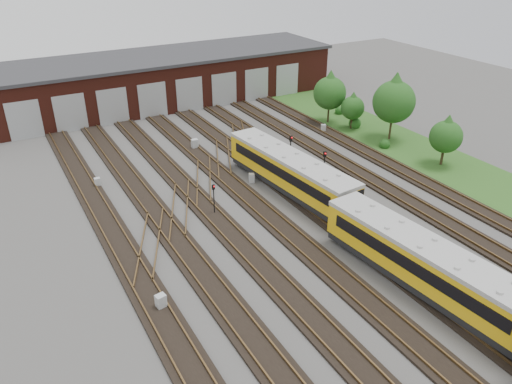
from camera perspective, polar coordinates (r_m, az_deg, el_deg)
ground at (r=38.81m, az=8.04°, el=-5.56°), size 120.00×120.00×0.00m
track_network at (r=39.05m, az=7.34°, el=-5.10°), size 30.40×70.00×0.33m
maintenance_shed at (r=70.74m, az=-11.85°, el=12.47°), size 51.00×12.50×6.35m
grass_verge at (r=57.00m, az=17.48°, el=4.67°), size 8.00×55.00×0.05m
metro_train at (r=34.40m, az=18.62°, el=-7.77°), size 4.15×47.70×3.21m
signal_mast_0 at (r=41.19m, az=-4.85°, el=-0.40°), size 0.25×0.24×2.78m
signal_mast_1 at (r=46.65m, az=1.45°, el=3.42°), size 0.27×0.26×3.04m
signal_mast_2 at (r=46.19m, az=7.80°, el=3.21°), size 0.29×0.27×3.39m
signal_mast_3 at (r=49.28m, az=3.98°, el=5.08°), size 0.32×0.31×3.45m
relay_cabinet_0 at (r=32.50m, az=-10.80°, el=-12.23°), size 0.69×0.61×1.03m
relay_cabinet_1 at (r=48.43m, az=-17.66°, el=1.05°), size 0.56×0.48×0.89m
relay_cabinet_2 at (r=47.03m, az=-0.50°, el=1.62°), size 0.64×0.60×0.87m
relay_cabinet_3 at (r=54.81m, az=-7.01°, el=5.46°), size 0.67×0.56×1.10m
relay_cabinet_4 at (r=59.83m, az=7.71°, el=7.24°), size 0.67×0.62×0.89m
tree_0 at (r=61.85m, az=8.46°, el=11.54°), size 3.95×3.95×6.54m
tree_1 at (r=60.54m, az=11.01°, el=9.72°), size 2.76×2.76×4.57m
tree_2 at (r=57.65m, az=15.55°, el=10.44°), size 4.67×4.67×7.73m
tree_3 at (r=52.91m, az=20.95°, el=6.32°), size 3.23×3.23×5.35m
bush_0 at (r=56.50m, az=14.52°, el=5.47°), size 1.15×1.15×1.15m
bush_1 at (r=61.73m, az=11.24°, el=7.89°), size 1.47×1.47×1.47m
bush_2 at (r=66.28m, az=9.52°, el=9.27°), size 1.14×1.14×1.14m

